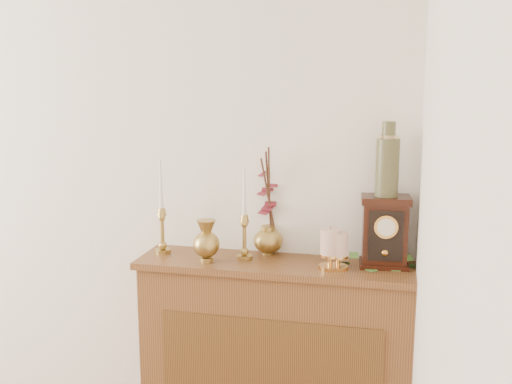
% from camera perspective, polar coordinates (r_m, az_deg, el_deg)
% --- Properties ---
extents(console_shelf, '(1.24, 0.34, 0.93)m').
position_cam_1_polar(console_shelf, '(2.85, 1.85, -16.19)').
color(console_shelf, brown).
rests_on(console_shelf, ground).
extents(candlestick_left, '(0.07, 0.07, 0.44)m').
position_cam_1_polar(candlestick_left, '(2.79, -8.95, -2.93)').
color(candlestick_left, tan).
rests_on(candlestick_left, console_shelf).
extents(candlestick_center, '(0.07, 0.07, 0.42)m').
position_cam_1_polar(candlestick_center, '(2.67, -1.11, -3.59)').
color(candlestick_center, tan).
rests_on(candlestick_center, console_shelf).
extents(bud_vase, '(0.12, 0.12, 0.19)m').
position_cam_1_polar(bud_vase, '(2.64, -4.75, -4.72)').
color(bud_vase, tan).
rests_on(bud_vase, console_shelf).
extents(ginger_jar, '(0.20, 0.22, 0.50)m').
position_cam_1_polar(ginger_jar, '(2.76, 1.17, -1.21)').
color(ginger_jar, tan).
rests_on(ginger_jar, console_shelf).
extents(pillar_candle_left, '(0.10, 0.10, 0.19)m').
position_cam_1_polar(pillar_candle_left, '(2.56, 7.08, -5.20)').
color(pillar_candle_left, gold).
rests_on(pillar_candle_left, console_shelf).
extents(pillar_candle_right, '(0.09, 0.09, 0.17)m').
position_cam_1_polar(pillar_candle_right, '(2.56, 7.84, -5.38)').
color(pillar_candle_right, gold).
rests_on(pillar_candle_right, console_shelf).
extents(ivy_garland, '(0.37, 0.19, 0.07)m').
position_cam_1_polar(ivy_garland, '(2.63, 11.76, -6.85)').
color(ivy_garland, '#42732C').
rests_on(ivy_garland, console_shelf).
extents(mantel_clock, '(0.22, 0.16, 0.31)m').
position_cam_1_polar(mantel_clock, '(2.62, 12.15, -3.76)').
color(mantel_clock, black).
rests_on(mantel_clock, console_shelf).
extents(ceramic_vase, '(0.10, 0.10, 0.32)m').
position_cam_1_polar(ceramic_vase, '(2.57, 12.41, 2.72)').
color(ceramic_vase, '#183126').
rests_on(ceramic_vase, mantel_clock).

